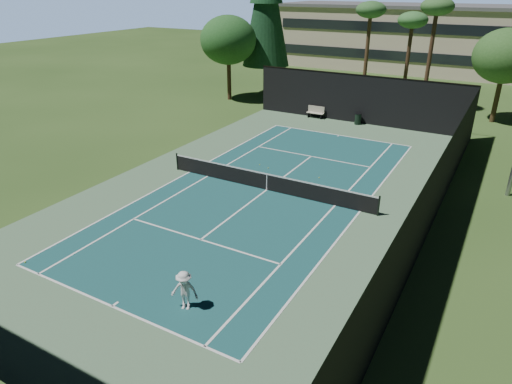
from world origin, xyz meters
The scene contains 19 objects.
ground centered at (0.00, 0.00, 0.00)m, with size 160.00×160.00×0.00m, color #2E4D1D.
apron_slab centered at (0.00, 0.00, 0.01)m, with size 18.00×32.00×0.01m, color #527553.
court_surface centered at (0.00, 0.00, 0.01)m, with size 10.97×23.77×0.01m, color #184D4E.
court_lines centered at (0.00, 0.00, 0.02)m, with size 11.07×23.87×0.01m.
tennis_net centered at (0.00, 0.00, 0.56)m, with size 12.90×0.10×1.10m.
fence centered at (0.00, 0.06, 2.01)m, with size 18.04×32.05×4.03m.
player centered at (2.40, -10.62, 0.78)m, with size 1.01×0.58×1.56m, color white.
tennis_ball_a centered at (-5.33, -11.60, 0.04)m, with size 0.07×0.07×0.07m, color #DCF036.
tennis_ball_b centered at (-1.50, 3.00, 0.04)m, with size 0.07×0.07×0.07m, color gold.
tennis_ball_c centered at (1.94, 3.11, 0.04)m, with size 0.07×0.07×0.07m, color #CBD330.
tennis_ball_d centered at (-2.26, 3.24, 0.04)m, with size 0.07×0.07×0.07m, color #C5D22F.
park_bench centered at (-3.61, 15.74, 0.55)m, with size 1.50×0.45×1.02m.
trash_bin centered at (0.26, 15.57, 0.48)m, with size 0.56×0.56×0.95m.
palm_a centered at (-2.00, 24.00, 8.19)m, with size 2.80×2.80×9.32m.
palm_b centered at (1.50, 26.00, 7.36)m, with size 2.80×2.80×8.42m.
palm_c centered at (4.00, 23.00, 8.60)m, with size 2.80×2.80×9.77m.
decid_tree_a centered at (10.00, 22.00, 5.42)m, with size 5.12×5.12×7.62m.
decid_tree_c centered at (-14.00, 18.00, 5.76)m, with size 5.44×5.44×8.09m.
campus_building centered at (0.00, 45.98, 4.21)m, with size 40.50×12.50×8.30m.
Camera 1 is at (11.16, -20.93, 10.72)m, focal length 32.00 mm.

